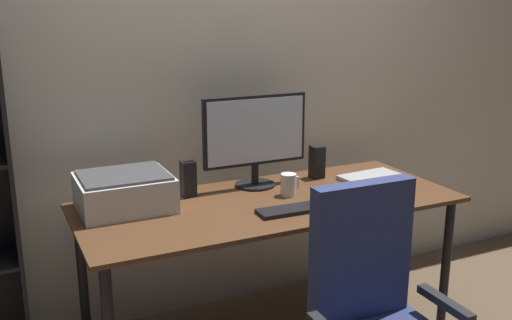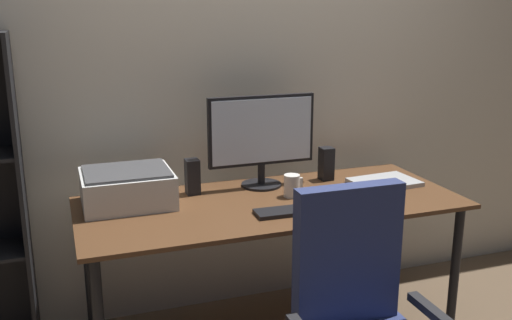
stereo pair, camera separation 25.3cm
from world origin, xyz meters
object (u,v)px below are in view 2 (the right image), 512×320
object	(u,v)px
speaker_right	(326,164)
printer	(127,187)
coffee_mug	(292,186)
laptop	(384,182)
monitor	(262,135)
speaker_left	(192,177)
keyboard	(288,211)
mouse	(337,203)
desk	(271,216)

from	to	relation	value
speaker_right	printer	xyz separation A→B (m)	(-1.02, -0.05, -0.00)
coffee_mug	laptop	bearing A→B (deg)	2.32
coffee_mug	printer	distance (m)	0.76
laptop	speaker_right	distance (m)	0.31
monitor	speaker_left	size ratio (longest dim) A/B	3.17
keyboard	mouse	size ratio (longest dim) A/B	3.02
laptop	coffee_mug	bearing A→B (deg)	177.98
desk	speaker_left	distance (m)	0.42
desk	mouse	bearing A→B (deg)	-34.19
laptop	speaker_right	size ratio (longest dim) A/B	1.88
keyboard	mouse	world-z (taller)	mouse
speaker_left	mouse	bearing A→B (deg)	-34.51
desk	coffee_mug	distance (m)	0.17
desk	keyboard	world-z (taller)	keyboard
speaker_right	keyboard	bearing A→B (deg)	-133.36
mouse	coffee_mug	xyz separation A→B (m)	(-0.14, 0.19, 0.04)
monitor	speaker_left	xyz separation A→B (m)	(-0.35, -0.01, -0.17)
speaker_left	speaker_right	distance (m)	0.71
monitor	speaker_left	bearing A→B (deg)	-178.72
mouse	printer	distance (m)	0.95
coffee_mug	speaker_right	xyz separation A→B (m)	(0.27, 0.20, 0.03)
printer	speaker_right	bearing A→B (deg)	2.81
desk	mouse	distance (m)	0.32
speaker_right	coffee_mug	bearing A→B (deg)	-144.42
laptop	desk	bearing A→B (deg)	179.70
laptop	speaker_left	bearing A→B (deg)	165.16
monitor	mouse	world-z (taller)	monitor
coffee_mug	speaker_left	world-z (taller)	speaker_left
keyboard	speaker_right	bearing A→B (deg)	48.38
desk	keyboard	xyz separation A→B (m)	(0.01, -0.18, 0.08)
mouse	printer	world-z (taller)	printer
printer	desk	bearing A→B (deg)	-15.10
monitor	speaker_right	xyz separation A→B (m)	(0.35, -0.01, -0.17)
coffee_mug	laptop	xyz separation A→B (m)	(0.51, 0.02, -0.04)
desk	monitor	world-z (taller)	monitor
coffee_mug	speaker_right	world-z (taller)	speaker_right
keyboard	laptop	size ratio (longest dim) A/B	0.91
speaker_left	speaker_right	size ratio (longest dim) A/B	1.00
coffee_mug	printer	size ratio (longest dim) A/B	0.27
coffee_mug	speaker_left	xyz separation A→B (m)	(-0.43, 0.20, 0.03)
monitor	speaker_right	bearing A→B (deg)	-1.28
keyboard	speaker_left	bearing A→B (deg)	130.83
keyboard	mouse	bearing A→B (deg)	4.15
mouse	coffee_mug	world-z (taller)	coffee_mug
desk	printer	size ratio (longest dim) A/B	4.40
monitor	speaker_right	world-z (taller)	monitor
keyboard	laptop	xyz separation A→B (m)	(0.62, 0.23, 0.00)
keyboard	printer	distance (m)	0.73
desk	laptop	xyz separation A→B (m)	(0.63, 0.04, 0.09)
keyboard	laptop	world-z (taller)	laptop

